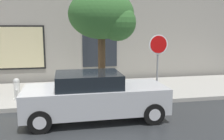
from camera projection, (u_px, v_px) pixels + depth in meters
ground_plane at (51, 121)px, 7.54m from camera, size 60.00×60.00×0.00m
sidewalk at (54, 93)px, 10.43m from camera, size 20.00×4.00×0.15m
building_facade at (53, 14)px, 12.27m from camera, size 20.00×0.67×7.00m
parked_car at (94, 96)px, 7.60m from camera, size 4.31×1.80×1.46m
fire_hydrant at (17, 89)px, 9.19m from camera, size 0.30×0.44×0.81m
street_tree at (105, 17)px, 9.35m from camera, size 2.52×2.14×4.11m
stop_sign at (158, 53)px, 9.51m from camera, size 0.76×0.10×2.41m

